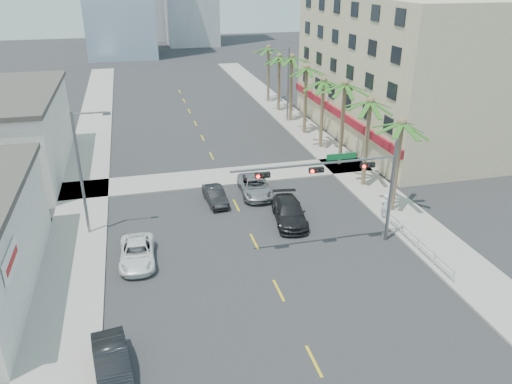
# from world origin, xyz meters

# --- Properties ---
(ground) EXTENTS (260.00, 260.00, 0.00)m
(ground) POSITION_xyz_m (0.00, 0.00, 0.00)
(ground) COLOR #262628
(ground) RESTS_ON ground
(sidewalk_right) EXTENTS (4.00, 120.00, 0.15)m
(sidewalk_right) POSITION_xyz_m (12.00, 20.00, 0.07)
(sidewalk_right) COLOR gray
(sidewalk_right) RESTS_ON ground
(sidewalk_left) EXTENTS (4.00, 120.00, 0.15)m
(sidewalk_left) POSITION_xyz_m (-12.00, 20.00, 0.07)
(sidewalk_left) COLOR gray
(sidewalk_left) RESTS_ON ground
(sidewalk_cross) EXTENTS (80.00, 4.00, 0.15)m
(sidewalk_cross) POSITION_xyz_m (0.00, 22.00, 0.07)
(sidewalk_cross) COLOR gray
(sidewalk_cross) RESTS_ON ground
(building_right) EXTENTS (15.25, 28.00, 15.00)m
(building_right) POSITION_xyz_m (21.99, 30.00, 7.50)
(building_right) COLOR #C3B489
(building_right) RESTS_ON ground
(traffic_signal_mast) EXTENTS (11.12, 0.54, 7.20)m
(traffic_signal_mast) POSITION_xyz_m (5.78, 7.95, 5.06)
(traffic_signal_mast) COLOR slate
(traffic_signal_mast) RESTS_ON ground
(palm_tree_0) EXTENTS (4.80, 4.80, 7.80)m
(palm_tree_0) POSITION_xyz_m (11.60, 12.00, 7.08)
(palm_tree_0) COLOR brown
(palm_tree_0) RESTS_ON ground
(palm_tree_1) EXTENTS (4.80, 4.80, 8.16)m
(palm_tree_1) POSITION_xyz_m (11.60, 17.20, 7.43)
(palm_tree_1) COLOR brown
(palm_tree_1) RESTS_ON ground
(palm_tree_2) EXTENTS (4.80, 4.80, 8.52)m
(palm_tree_2) POSITION_xyz_m (11.60, 22.40, 7.78)
(palm_tree_2) COLOR brown
(palm_tree_2) RESTS_ON ground
(palm_tree_3) EXTENTS (4.80, 4.80, 7.80)m
(palm_tree_3) POSITION_xyz_m (11.60, 27.60, 7.08)
(palm_tree_3) COLOR brown
(palm_tree_3) RESTS_ON ground
(palm_tree_4) EXTENTS (4.80, 4.80, 8.16)m
(palm_tree_4) POSITION_xyz_m (11.60, 32.80, 7.43)
(palm_tree_4) COLOR brown
(palm_tree_4) RESTS_ON ground
(palm_tree_5) EXTENTS (4.80, 4.80, 8.52)m
(palm_tree_5) POSITION_xyz_m (11.60, 38.00, 7.78)
(palm_tree_5) COLOR brown
(palm_tree_5) RESTS_ON ground
(palm_tree_6) EXTENTS (4.80, 4.80, 7.80)m
(palm_tree_6) POSITION_xyz_m (11.60, 43.20, 7.08)
(palm_tree_6) COLOR brown
(palm_tree_6) RESTS_ON ground
(palm_tree_7) EXTENTS (4.80, 4.80, 8.16)m
(palm_tree_7) POSITION_xyz_m (11.60, 48.40, 7.43)
(palm_tree_7) COLOR brown
(palm_tree_7) RESTS_ON ground
(streetlight_left) EXTENTS (2.55, 0.25, 9.00)m
(streetlight_left) POSITION_xyz_m (-11.00, 14.00, 5.06)
(streetlight_left) COLOR slate
(streetlight_left) RESTS_ON ground
(streetlight_right) EXTENTS (2.55, 0.25, 9.00)m
(streetlight_right) POSITION_xyz_m (11.00, 38.00, 5.06)
(streetlight_right) COLOR slate
(streetlight_right) RESTS_ON ground
(guardrail) EXTENTS (0.08, 8.08, 1.00)m
(guardrail) POSITION_xyz_m (10.30, 6.00, 0.67)
(guardrail) COLOR silver
(guardrail) RESTS_ON ground
(car_parked_mid) EXTENTS (2.11, 4.64, 1.48)m
(car_parked_mid) POSITION_xyz_m (-9.40, -0.63, 0.74)
(car_parked_mid) COLOR black
(car_parked_mid) RESTS_ON ground
(car_parked_far) EXTENTS (2.39, 4.83, 1.32)m
(car_parked_far) POSITION_xyz_m (-7.95, 9.27, 0.66)
(car_parked_far) COLOR white
(car_parked_far) RESTS_ON ground
(car_lane_left) EXTENTS (1.68, 4.03, 1.30)m
(car_lane_left) POSITION_xyz_m (-1.54, 16.86, 0.65)
(car_lane_left) COLOR black
(car_lane_left) RESTS_ON ground
(car_lane_center) EXTENTS (2.75, 5.37, 1.45)m
(car_lane_center) POSITION_xyz_m (2.00, 17.74, 0.73)
(car_lane_center) COLOR #A5A4A9
(car_lane_center) RESTS_ON ground
(car_lane_right) EXTENTS (2.90, 5.63, 1.56)m
(car_lane_right) POSITION_xyz_m (3.28, 12.27, 0.78)
(car_lane_right) COLOR black
(car_lane_right) RESTS_ON ground
(pedestrian) EXTENTS (0.76, 0.55, 1.92)m
(pedestrian) POSITION_xyz_m (10.30, 10.84, 1.11)
(pedestrian) COLOR white
(pedestrian) RESTS_ON sidewalk_right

